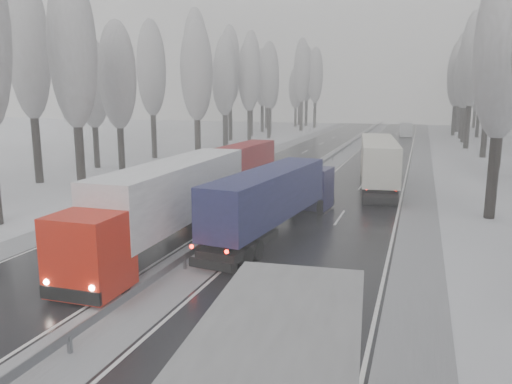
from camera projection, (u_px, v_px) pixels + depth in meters
The scene contains 48 objects.
carriageway_right at pixel (352, 199), 38.14m from camera, with size 7.50×200.00×0.03m, color black.
carriageway_left at pixel (225, 191), 41.38m from camera, with size 7.50×200.00×0.03m, color black.
median_slush at pixel (286, 195), 39.76m from camera, with size 3.00×200.00×0.04m, color #999BA1.
shoulder_right at pixel (420, 204), 36.61m from camera, with size 2.40×200.00×0.04m, color #999BA1.
shoulder_left at pixel (171, 188), 42.90m from camera, with size 2.40×200.00×0.04m, color #999BA1.
median_guardrail at pixel (286, 188), 39.63m from camera, with size 0.12×200.00×0.76m.
tree_18 at pixel (505, 48), 30.45m from camera, with size 3.60×3.60×16.58m.
tree_22 at pixel (504, 69), 47.06m from camera, with size 3.60×3.60×15.86m.
tree_24 at pixel (508, 42), 51.26m from camera, with size 3.60×3.60×20.49m.
tree_26 at pixel (491, 59), 61.12m from camera, with size 3.60×3.60×18.78m.
tree_28 at pixel (473, 60), 71.34m from camera, with size 3.60×3.60×19.62m.
tree_30 at pixel (468, 71), 80.57m from camera, with size 3.60×3.60×17.86m.
tree_31 at pixel (505, 69), 82.39m from camera, with size 3.60×3.60×18.58m.
tree_32 at pixel (465, 75), 87.61m from camera, with size 3.60×3.60×17.33m.
tree_33 at pixel (481, 86), 90.74m from camera, with size 3.60×3.60×14.33m.
tree_34 at pixel (457, 75), 94.47m from camera, with size 3.60×3.60×17.63m.
tree_35 at pixel (508, 73), 95.28m from camera, with size 3.60×3.60×18.25m.
tree_36 at pixel (461, 69), 102.91m from camera, with size 3.60×3.60×20.23m.
tree_37 at pixel (495, 81), 104.96m from camera, with size 3.60×3.60×16.37m.
tree_38 at pixel (466, 77), 112.51m from camera, with size 3.60×3.60×17.97m.
tree_39 at pixel (477, 83), 115.59m from camera, with size 3.60×3.60×16.19m.
tree_58 at pixel (73, 51), 37.20m from camera, with size 3.60×3.60×17.21m.
tree_59 at pixel (28, 48), 43.15m from camera, with size 3.60×3.60×18.41m.
tree_60 at pixel (117, 76), 47.28m from camera, with size 3.60×3.60×14.84m.
tree_61 at pixel (92, 84), 52.89m from camera, with size 3.60×3.60×13.95m.
tree_62 at pixel (196, 71), 54.83m from camera, with size 3.60×3.60×16.04m.
tree_63 at pixel (151, 69), 60.89m from camera, with size 3.60×3.60×16.88m.
tree_64 at pixel (196, 78), 64.61m from camera, with size 3.60×3.60×15.42m.
tree_65 at pixel (196, 60), 68.38m from camera, with size 3.60×3.60×19.48m.
tree_66 at pixel (224, 81), 73.57m from camera, with size 3.60×3.60×15.23m.
tree_67 at pixel (225, 73), 77.49m from camera, with size 3.60×3.60×17.09m.
tree_68 at pixel (249, 76), 79.21m from camera, with size 3.60×3.60×16.65m.
tree_69 at pixel (230, 66), 84.09m from camera, with size 3.60×3.60×19.35m.
tree_70 at pixel (269, 76), 88.46m from camera, with size 3.60×3.60×17.09m.
tree_71 at pixel (251, 68), 93.34m from camera, with size 3.60×3.60×19.61m.
tree_72 at pixel (270, 84), 98.21m from camera, with size 3.60×3.60×15.11m.
tree_73 at pixel (262, 78), 102.56m from camera, with size 3.60×3.60×17.22m.
tree_74 at pixel (302, 71), 106.51m from camera, with size 3.60×3.60×19.68m.
tree_75 at pixel (267, 75), 113.18m from camera, with size 3.60×3.60×18.60m.
tree_76 at pixel (316, 76), 115.08m from camera, with size 3.60×3.60×18.55m.
tree_77 at pixel (296, 88), 121.06m from camera, with size 3.60×3.60×14.32m.
tree_78 at pixel (307, 74), 122.18m from camera, with size 3.60×3.60×19.55m.
tree_79 at pixel (300, 81), 127.06m from camera, with size 3.60×3.60×17.07m.
truck_blue_box at pixel (276, 195), 28.62m from camera, with size 4.01×15.04×3.82m.
truck_cream_box at pixel (378, 160), 42.17m from camera, with size 4.59×16.76×4.26m.
box_truck_distant at pixel (406, 129), 93.68m from camera, with size 2.64×7.26×2.66m.
truck_red_white at pixel (167, 199), 26.01m from camera, with size 2.98×17.09×4.37m.
truck_red_red at pixel (235, 165), 41.53m from camera, with size 2.88×14.30×3.65m.
Camera 1 is at (9.98, -7.73, 7.98)m, focal length 35.00 mm.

